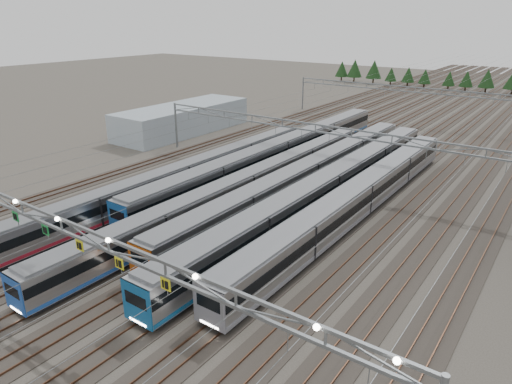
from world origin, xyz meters
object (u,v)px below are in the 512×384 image
Objects in this scene: gantry_near at (60,228)px; gantry_far at (415,94)px; train_c at (245,186)px; train_e at (327,188)px; west_shed at (183,119)px; train_b at (280,152)px; gantry_mid at (315,134)px; train_a at (182,177)px; train_d at (308,175)px; train_f at (359,198)px.

gantry_near is 85.12m from gantry_far.
train_e is (9.00, 4.99, 0.23)m from train_c.
train_b is at bearing -15.75° from west_shed.
gantry_mid is (2.25, 13.78, 4.34)m from train_c.
train_b is 7.99m from gantry_mid.
train_a is 16.91m from train_d.
train_e is at bearing -52.46° from gantry_mid.
gantry_near is at bearing -93.82° from train_d.
gantry_near is 40.12m from gantry_mid.
train_a reaches higher than train_c.
train_e is 32.42m from gantry_near.
train_f reaches higher than train_d.
train_f is 50.19m from west_shed.
train_b is at bearing 75.23° from train_a.
train_a is 27.19m from gantry_near.
gantry_mid is (11.25, 15.85, 4.31)m from train_a.
train_f is (22.50, 6.42, 0.16)m from train_a.
gantry_near reaches higher than west_shed.
gantry_mid is at bearing 111.64° from train_d.
gantry_mid is (-11.25, 9.43, 4.15)m from train_f.
west_shed is at bearing 133.76° from train_a.
train_c is at bearing -119.04° from train_d.
gantry_mid is (-6.75, 8.78, 4.11)m from train_e.
train_a is 0.89× the size of train_b.
train_b reaches higher than train_d.
gantry_far is 50.37m from west_shed.
train_c is at bearing -73.30° from train_b.
train_d is (4.50, 8.11, 0.16)m from train_c.
gantry_near is at bearing -80.79° from train_b.
west_shed is (-24.07, 25.13, 0.62)m from train_a.
train_a is 1.85× the size of west_shed.
train_c is 58.98m from gantry_far.
train_a is 9.24m from train_c.
train_a is 0.99× the size of gantry_mid.
gantry_near is 60.85m from west_shed.
west_shed is at bearing 156.77° from train_e.
gantry_mid is at bearing 89.93° from gantry_near.
train_d is (9.00, -6.89, -0.07)m from train_b.
train_f is 1.79× the size of west_shed.
gantry_mid and gantry_far have the same top height.
train_e is 54.36m from gantry_far.
train_f is at bearing 15.92° from train_a.
train_c is 1.99× the size of west_shed.
gantry_far is (-6.75, 53.78, 4.11)m from train_e.
west_shed reaches higher than train_d.
train_a is at bearing -104.77° from train_b.
train_b is (4.50, 17.07, 0.21)m from train_a.
train_c is at bearing 94.78° from gantry_near.
train_b is 29.68m from west_shed.
train_d is 34.86m from gantry_near.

